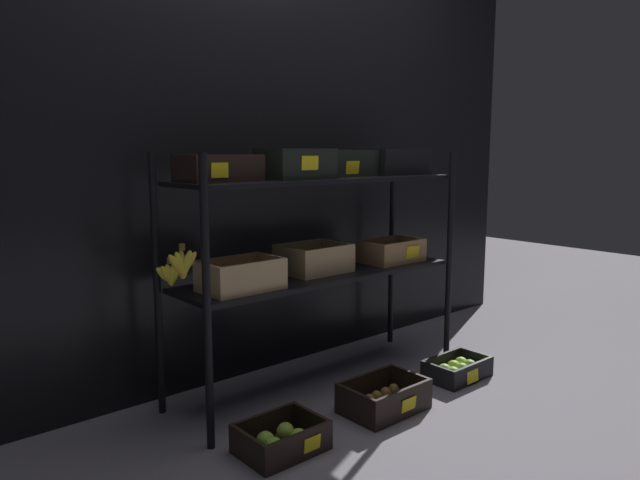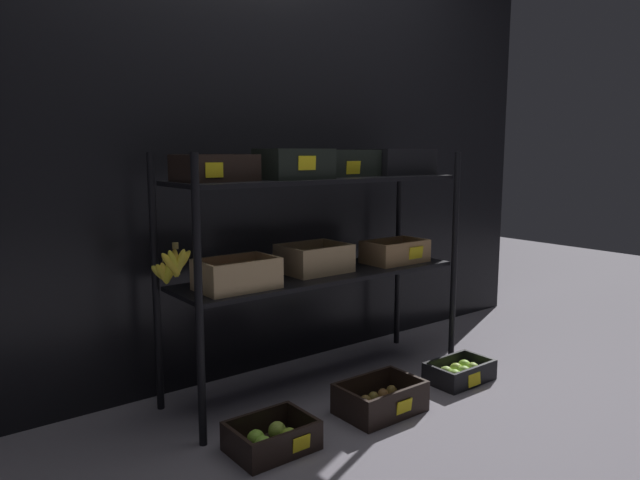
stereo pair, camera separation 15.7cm
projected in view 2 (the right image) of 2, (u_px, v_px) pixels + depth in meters
The scene contains 6 objects.
ground_plane at pixel (320, 383), 2.96m from camera, with size 10.00×10.00×0.00m, color slate.
storefront_wall at pixel (272, 141), 3.09m from camera, with size 3.90×0.12×2.41m, color black.
display_rack at pixel (322, 221), 2.84m from camera, with size 1.62×0.45×1.16m.
crate_ground_apple_green at pixel (272, 439), 2.29m from camera, with size 0.32×0.25×0.12m.
crate_ground_kiwi at pixel (380, 401), 2.62m from camera, with size 0.37×0.26×0.14m.
crate_ground_center_apple_green at pixel (460, 372), 2.98m from camera, with size 0.34×0.22×0.10m.
Camera 2 is at (-1.72, -2.22, 1.16)m, focal length 33.05 mm.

